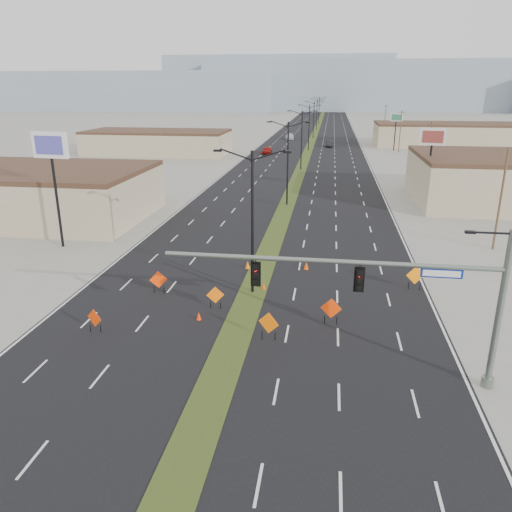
# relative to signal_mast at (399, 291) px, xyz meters

# --- Properties ---
(ground) EXTENTS (600.00, 600.00, 0.00)m
(ground) POSITION_rel_signal_mast_xyz_m (-8.56, -2.00, -4.79)
(ground) COLOR gray
(ground) RESTS_ON ground
(road_surface) EXTENTS (25.00, 400.00, 0.02)m
(road_surface) POSITION_rel_signal_mast_xyz_m (-8.56, 98.00, -4.79)
(road_surface) COLOR black
(road_surface) RESTS_ON ground
(median_strip) EXTENTS (2.00, 400.00, 0.04)m
(median_strip) POSITION_rel_signal_mast_xyz_m (-8.56, 98.00, -4.79)
(median_strip) COLOR #344518
(median_strip) RESTS_ON ground
(building_sw_far) EXTENTS (30.00, 14.00, 4.50)m
(building_sw_far) POSITION_rel_signal_mast_xyz_m (-40.56, 83.00, -2.54)
(building_sw_far) COLOR tan
(building_sw_far) RESTS_ON ground
(building_se_far) EXTENTS (44.00, 16.00, 5.00)m
(building_se_far) POSITION_rel_signal_mast_xyz_m (29.44, 108.00, -2.29)
(building_se_far) COLOR tan
(building_se_far) RESTS_ON ground
(mesa_west) EXTENTS (180.00, 50.00, 22.00)m
(mesa_west) POSITION_rel_signal_mast_xyz_m (-128.56, 278.00, 6.21)
(mesa_west) COLOR gray
(mesa_west) RESTS_ON ground
(mesa_center) EXTENTS (220.00, 50.00, 28.00)m
(mesa_center) POSITION_rel_signal_mast_xyz_m (31.44, 298.00, 9.21)
(mesa_center) COLOR gray
(mesa_center) RESTS_ON ground
(mesa_backdrop) EXTENTS (140.00, 50.00, 32.00)m
(mesa_backdrop) POSITION_rel_signal_mast_xyz_m (-38.56, 318.00, 11.21)
(mesa_backdrop) COLOR gray
(mesa_backdrop) RESTS_ON ground
(signal_mast) EXTENTS (16.30, 0.60, 8.00)m
(signal_mast) POSITION_rel_signal_mast_xyz_m (0.00, 0.00, 0.00)
(signal_mast) COLOR slate
(signal_mast) RESTS_ON ground
(streetlight_0) EXTENTS (5.15, 0.24, 10.02)m
(streetlight_0) POSITION_rel_signal_mast_xyz_m (-8.56, 10.00, 0.63)
(streetlight_0) COLOR black
(streetlight_0) RESTS_ON ground
(streetlight_1) EXTENTS (5.15, 0.24, 10.02)m
(streetlight_1) POSITION_rel_signal_mast_xyz_m (-8.56, 38.00, 0.63)
(streetlight_1) COLOR black
(streetlight_1) RESTS_ON ground
(streetlight_2) EXTENTS (5.15, 0.24, 10.02)m
(streetlight_2) POSITION_rel_signal_mast_xyz_m (-8.56, 66.00, 0.63)
(streetlight_2) COLOR black
(streetlight_2) RESTS_ON ground
(streetlight_3) EXTENTS (5.15, 0.24, 10.02)m
(streetlight_3) POSITION_rel_signal_mast_xyz_m (-8.56, 94.00, 0.63)
(streetlight_3) COLOR black
(streetlight_3) RESTS_ON ground
(streetlight_4) EXTENTS (5.15, 0.24, 10.02)m
(streetlight_4) POSITION_rel_signal_mast_xyz_m (-8.56, 122.00, 0.63)
(streetlight_4) COLOR black
(streetlight_4) RESTS_ON ground
(streetlight_5) EXTENTS (5.15, 0.24, 10.02)m
(streetlight_5) POSITION_rel_signal_mast_xyz_m (-8.56, 150.00, 0.63)
(streetlight_5) COLOR black
(streetlight_5) RESTS_ON ground
(streetlight_6) EXTENTS (5.15, 0.24, 10.02)m
(streetlight_6) POSITION_rel_signal_mast_xyz_m (-8.56, 178.00, 0.63)
(streetlight_6) COLOR black
(streetlight_6) RESTS_ON ground
(utility_pole_0) EXTENTS (1.60, 0.20, 9.00)m
(utility_pole_0) POSITION_rel_signal_mast_xyz_m (11.44, 23.00, -0.12)
(utility_pole_0) COLOR #4C3823
(utility_pole_0) RESTS_ON ground
(utility_pole_1) EXTENTS (1.60, 0.20, 9.00)m
(utility_pole_1) POSITION_rel_signal_mast_xyz_m (11.44, 58.00, -0.12)
(utility_pole_1) COLOR #4C3823
(utility_pole_1) RESTS_ON ground
(utility_pole_2) EXTENTS (1.60, 0.20, 9.00)m
(utility_pole_2) POSITION_rel_signal_mast_xyz_m (11.44, 93.00, -0.12)
(utility_pole_2) COLOR #4C3823
(utility_pole_2) RESTS_ON ground
(utility_pole_3) EXTENTS (1.60, 0.20, 9.00)m
(utility_pole_3) POSITION_rel_signal_mast_xyz_m (11.44, 128.00, -0.12)
(utility_pole_3) COLOR #4C3823
(utility_pole_3) RESTS_ON ground
(car_left) EXTENTS (1.98, 4.57, 1.54)m
(car_left) POSITION_rel_signal_mast_xyz_m (-17.12, 86.34, -4.02)
(car_left) COLOR maroon
(car_left) RESTS_ON ground
(car_mid) EXTENTS (1.65, 4.49, 1.47)m
(car_mid) POSITION_rel_signal_mast_xyz_m (-3.89, 101.80, -4.06)
(car_mid) COLOR black
(car_mid) RESTS_ON ground
(car_far) EXTENTS (2.54, 5.47, 1.55)m
(car_far) POSITION_rel_signal_mast_xyz_m (-14.83, 118.15, -4.02)
(car_far) COLOR #B9BDC3
(car_far) RESTS_ON ground
(construction_sign_0) EXTENTS (1.04, 0.48, 1.49)m
(construction_sign_0) POSITION_rel_signal_mast_xyz_m (-16.92, 2.56, -3.92)
(construction_sign_0) COLOR red
(construction_sign_0) RESTS_ON ground
(construction_sign_1) EXTENTS (1.18, 0.46, 1.65)m
(construction_sign_1) POSITION_rel_signal_mast_xyz_m (-15.11, 8.84, -3.82)
(construction_sign_1) COLOR #FF3B05
(construction_sign_1) RESTS_ON ground
(construction_sign_2) EXTENTS (1.13, 0.32, 1.54)m
(construction_sign_2) POSITION_rel_signal_mast_xyz_m (-10.56, 6.90, -3.89)
(construction_sign_2) COLOR #FF6505
(construction_sign_2) RESTS_ON ground
(construction_sign_3) EXTENTS (1.23, 0.53, 1.74)m
(construction_sign_3) POSITION_rel_signal_mast_xyz_m (-6.56, 3.11, -3.76)
(construction_sign_3) COLOR #F96605
(construction_sign_3) RESTS_ON ground
(construction_sign_4) EXTENTS (1.29, 0.14, 1.72)m
(construction_sign_4) POSITION_rel_signal_mast_xyz_m (-3.00, 5.67, -3.78)
(construction_sign_4) COLOR #FF3A05
(construction_sign_4) RESTS_ON ground
(construction_sign_5) EXTENTS (1.34, 0.32, 1.82)m
(construction_sign_5) POSITION_rel_signal_mast_xyz_m (2.94, 12.10, -3.72)
(construction_sign_5) COLOR orange
(construction_sign_5) RESTS_ON ground
(cone_0) EXTENTS (0.33, 0.33, 0.54)m
(cone_0) POSITION_rel_signal_mast_xyz_m (-11.22, 5.07, -4.52)
(cone_0) COLOR #FF3105
(cone_0) RESTS_ON ground
(cone_1) EXTENTS (0.44, 0.44, 0.66)m
(cone_1) POSITION_rel_signal_mast_xyz_m (-4.99, 15.24, -4.46)
(cone_1) COLOR #EC4704
(cone_1) RESTS_ON ground
(cone_2) EXTENTS (0.32, 0.32, 0.53)m
(cone_2) POSITION_rel_signal_mast_xyz_m (-7.83, 10.60, -4.53)
(cone_2) COLOR #EE4405
(cone_2) RESTS_ON ground
(cone_3) EXTENTS (0.50, 0.50, 0.64)m
(cone_3) POSITION_rel_signal_mast_xyz_m (-9.68, 14.73, -4.47)
(cone_3) COLOR #FF6B05
(cone_3) RESTS_ON ground
(pole_sign_west) EXTENTS (3.37, 0.75, 10.29)m
(pole_sign_west) POSITION_rel_signal_mast_xyz_m (-27.44, 18.06, 3.65)
(pole_sign_west) COLOR black
(pole_sign_west) RESTS_ON ground
(pole_sign_east_near) EXTENTS (3.03, 0.92, 9.25)m
(pole_sign_east_near) POSITION_rel_signal_mast_xyz_m (8.52, 40.86, 2.74)
(pole_sign_east_near) COLOR black
(pole_sign_east_near) RESTS_ON ground
(pole_sign_east_far) EXTENTS (2.62, 1.39, 8.28)m
(pole_sign_east_far) POSITION_rel_signal_mast_xyz_m (10.77, 96.31, 1.89)
(pole_sign_east_far) COLOR black
(pole_sign_east_far) RESTS_ON ground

